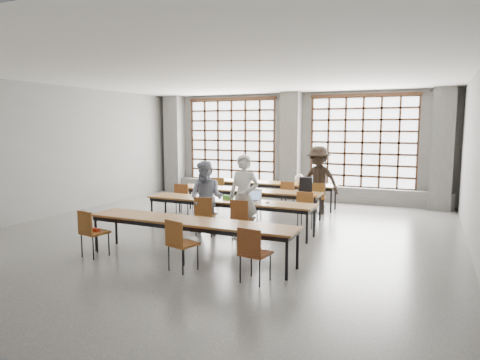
% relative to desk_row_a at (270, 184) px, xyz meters
% --- Properties ---
extents(floor, '(11.00, 11.00, 0.00)m').
position_rel_desk_row_a_xyz_m(floor, '(0.18, -3.72, -0.66)').
color(floor, '#51514F').
rests_on(floor, ground).
extents(ceiling, '(11.00, 11.00, 0.00)m').
position_rel_desk_row_a_xyz_m(ceiling, '(0.18, -3.72, 2.84)').
color(ceiling, silver).
rests_on(ceiling, floor).
extents(wall_back, '(10.00, 0.00, 10.00)m').
position_rel_desk_row_a_xyz_m(wall_back, '(0.18, 1.78, 1.09)').
color(wall_back, slate).
rests_on(wall_back, floor).
extents(wall_left, '(0.00, 11.00, 11.00)m').
position_rel_desk_row_a_xyz_m(wall_left, '(-4.82, -3.72, 1.09)').
color(wall_left, slate).
rests_on(wall_left, floor).
extents(wall_right, '(0.00, 11.00, 11.00)m').
position_rel_desk_row_a_xyz_m(wall_right, '(5.18, -3.72, 1.09)').
color(wall_right, slate).
rests_on(wall_right, floor).
extents(column_left, '(0.60, 0.55, 3.50)m').
position_rel_desk_row_a_xyz_m(column_left, '(-4.32, 1.50, 1.09)').
color(column_left, '#535351').
rests_on(column_left, floor).
extents(column_mid, '(0.60, 0.55, 3.50)m').
position_rel_desk_row_a_xyz_m(column_mid, '(0.18, 1.50, 1.09)').
color(column_mid, '#535351').
rests_on(column_mid, floor).
extents(column_right, '(0.60, 0.55, 3.50)m').
position_rel_desk_row_a_xyz_m(column_right, '(4.68, 1.50, 1.09)').
color(column_right, '#535351').
rests_on(column_right, floor).
extents(window_left, '(3.32, 0.12, 3.00)m').
position_rel_desk_row_a_xyz_m(window_left, '(-2.07, 1.70, 1.24)').
color(window_left, white).
rests_on(window_left, wall_back).
extents(window_right, '(3.32, 0.12, 3.00)m').
position_rel_desk_row_a_xyz_m(window_right, '(2.43, 1.70, 1.24)').
color(window_right, white).
rests_on(window_right, wall_back).
extents(sill_ledge, '(9.80, 0.35, 0.50)m').
position_rel_desk_row_a_xyz_m(sill_ledge, '(0.18, 1.58, -0.41)').
color(sill_ledge, '#535351').
rests_on(sill_ledge, floor).
extents(desk_row_a, '(4.00, 0.70, 0.73)m').
position_rel_desk_row_a_xyz_m(desk_row_a, '(0.00, 0.00, 0.00)').
color(desk_row_a, brown).
rests_on(desk_row_a, floor).
extents(desk_row_b, '(4.00, 0.70, 0.73)m').
position_rel_desk_row_a_xyz_m(desk_row_b, '(-0.04, -1.65, 0.00)').
color(desk_row_b, brown).
rests_on(desk_row_b, floor).
extents(desk_row_c, '(4.00, 0.70, 0.73)m').
position_rel_desk_row_a_xyz_m(desk_row_c, '(0.24, -3.34, 0.00)').
color(desk_row_c, brown).
rests_on(desk_row_c, floor).
extents(desk_row_d, '(4.00, 0.70, 0.73)m').
position_rel_desk_row_a_xyz_m(desk_row_d, '(0.52, -5.54, 0.00)').
color(desk_row_d, brown).
rests_on(desk_row_d, floor).
extents(chair_back_left, '(0.46, 0.46, 0.88)m').
position_rel_desk_row_a_xyz_m(chair_back_left, '(-1.39, -0.63, -0.13)').
color(chair_back_left, brown).
rests_on(chair_back_left, floor).
extents(chair_back_mid, '(0.42, 0.43, 0.88)m').
position_rel_desk_row_a_xyz_m(chair_back_mid, '(0.80, -0.63, -0.13)').
color(chair_back_mid, brown).
rests_on(chair_back_mid, floor).
extents(chair_back_right, '(0.49, 0.49, 0.88)m').
position_rel_desk_row_a_xyz_m(chair_back_right, '(1.61, -0.63, -0.13)').
color(chair_back_right, brown).
rests_on(chair_back_right, floor).
extents(chair_mid_left, '(0.47, 0.47, 0.88)m').
position_rel_desk_row_a_xyz_m(chair_mid_left, '(-1.64, -2.28, -0.13)').
color(chair_mid_left, brown).
rests_on(chair_mid_left, floor).
extents(chair_mid_centre, '(0.46, 0.47, 0.88)m').
position_rel_desk_row_a_xyz_m(chair_mid_centre, '(0.36, -2.28, -0.13)').
color(chair_mid_centre, brown).
rests_on(chair_mid_centre, floor).
extents(chair_mid_right, '(0.43, 0.44, 0.88)m').
position_rel_desk_row_a_xyz_m(chair_mid_right, '(1.76, -2.28, -0.13)').
color(chair_mid_right, brown).
rests_on(chair_mid_right, floor).
extents(chair_front_left, '(0.51, 0.51, 0.88)m').
position_rel_desk_row_a_xyz_m(chair_front_left, '(-0.04, -3.97, -0.13)').
color(chair_front_left, brown).
rests_on(chair_front_left, floor).
extents(chair_front_right, '(0.42, 0.43, 0.88)m').
position_rel_desk_row_a_xyz_m(chair_front_right, '(0.84, -3.97, -0.13)').
color(chair_front_right, brown).
rests_on(chair_front_right, floor).
extents(chair_near_left, '(0.49, 0.49, 0.88)m').
position_rel_desk_row_a_xyz_m(chair_near_left, '(-1.20, -6.16, -0.13)').
color(chair_near_left, brown).
rests_on(chair_near_left, floor).
extents(chair_near_mid, '(0.52, 0.52, 0.88)m').
position_rel_desk_row_a_xyz_m(chair_near_mid, '(0.70, -6.16, -0.13)').
color(chair_near_mid, brown).
rests_on(chair_near_mid, floor).
extents(chair_near_right, '(0.47, 0.47, 0.88)m').
position_rel_desk_row_a_xyz_m(chair_near_right, '(2.01, -6.17, -0.13)').
color(chair_near_right, '#672F14').
rests_on(chair_near_right, floor).
extents(student_male, '(0.67, 0.45, 1.81)m').
position_rel_desk_row_a_xyz_m(student_male, '(0.84, -3.84, 0.24)').
color(student_male, silver).
rests_on(student_male, floor).
extents(student_female, '(0.83, 0.66, 1.64)m').
position_rel_desk_row_a_xyz_m(student_female, '(-0.06, -3.84, 0.16)').
color(student_female, '#19274B').
rests_on(student_female, floor).
extents(student_back, '(1.32, 0.92, 1.86)m').
position_rel_desk_row_a_xyz_m(student_back, '(1.60, -0.50, 0.27)').
color(student_back, black).
rests_on(student_back, floor).
extents(laptop_front, '(0.36, 0.31, 0.26)m').
position_rel_desk_row_a_xyz_m(laptop_front, '(0.79, -3.23, 0.13)').
color(laptop_front, '#B7B7BC').
rests_on(laptop_front, desk_row_c).
extents(laptop_back, '(0.45, 0.42, 0.26)m').
position_rel_desk_row_a_xyz_m(laptop_back, '(1.33, 0.11, 0.13)').
color(laptop_back, '#BBBBC0').
rests_on(laptop_back, desk_row_a).
extents(mouse, '(0.11, 0.09, 0.04)m').
position_rel_desk_row_a_xyz_m(mouse, '(1.19, -3.36, 0.08)').
color(mouse, white).
rests_on(mouse, desk_row_c).
extents(green_box, '(0.26, 0.11, 0.09)m').
position_rel_desk_row_a_xyz_m(green_box, '(0.19, -3.26, 0.11)').
color(green_box, green).
rests_on(green_box, desk_row_c).
extents(phone, '(0.14, 0.09, 0.01)m').
position_rel_desk_row_a_xyz_m(phone, '(0.42, -3.44, 0.07)').
color(phone, black).
rests_on(phone, desk_row_c).
extents(paper_sheet_b, '(0.33, 0.26, 0.00)m').
position_rel_desk_row_a_xyz_m(paper_sheet_b, '(-0.34, -1.70, 0.07)').
color(paper_sheet_b, white).
rests_on(paper_sheet_b, desk_row_b).
extents(paper_sheet_c, '(0.34, 0.28, 0.00)m').
position_rel_desk_row_a_xyz_m(paper_sheet_c, '(0.06, -1.65, 0.07)').
color(paper_sheet_c, white).
rests_on(paper_sheet_c, desk_row_b).
extents(backpack, '(0.36, 0.27, 0.40)m').
position_rel_desk_row_a_xyz_m(backpack, '(1.56, -1.60, 0.27)').
color(backpack, black).
rests_on(backpack, desk_row_b).
extents(plastic_bag, '(0.28, 0.23, 0.29)m').
position_rel_desk_row_a_xyz_m(plastic_bag, '(0.90, 0.05, 0.21)').
color(plastic_bag, white).
rests_on(plastic_bag, desk_row_a).
extents(red_pouch, '(0.21, 0.10, 0.06)m').
position_rel_desk_row_a_xyz_m(red_pouch, '(-1.18, -6.09, -0.16)').
color(red_pouch, '#9F2813').
rests_on(red_pouch, chair_near_left).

